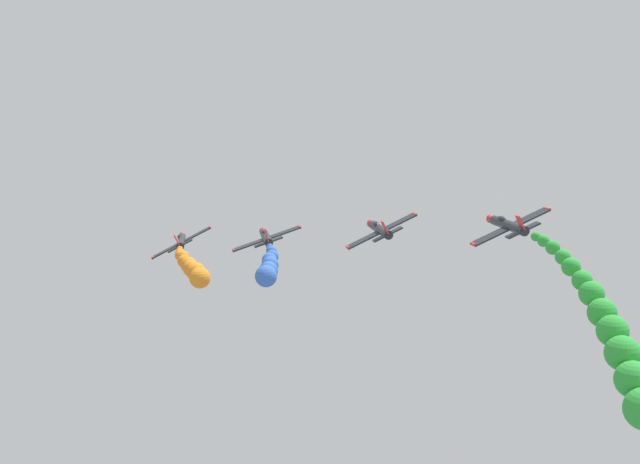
{
  "coord_description": "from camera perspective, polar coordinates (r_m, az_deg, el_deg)",
  "views": [
    {
      "loc": [
        -14.33,
        -98.74,
        126.5
      ],
      "look_at": [
        0.0,
        0.0,
        111.52
      ],
      "focal_mm": 44.27,
      "sensor_mm": 36.0,
      "label": 1
    }
  ],
  "objects": [
    {
      "name": "airplane_right_inner",
      "position": [
        97.27,
        4.35,
        0.2
      ],
      "size": [
        8.79,
        10.35,
        4.42
      ],
      "rotation": [
        0.0,
        -0.44,
        0.0
      ],
      "color": "#23282D"
    },
    {
      "name": "airplane_lead",
      "position": [
        115.46,
        -10.01,
        -0.65
      ],
      "size": [
        8.68,
        10.35,
        4.66
      ],
      "rotation": [
        0.0,
        -0.47,
        0.0
      ],
      "color": "#23282D"
    },
    {
      "name": "smoke_trail_lead",
      "position": [
        96.7,
        -9.26,
        -2.6
      ],
      "size": [
        4.55,
        17.94,
        2.72
      ],
      "color": "orange"
    },
    {
      "name": "smoke_trail_left_outer",
      "position": [
        67.6,
        20.42,
        -7.39
      ],
      "size": [
        4.09,
        26.76,
        10.92
      ],
      "color": "green"
    },
    {
      "name": "airplane_left_outer",
      "position": [
        89.95,
        13.43,
        0.5
      ],
      "size": [
        8.87,
        10.35,
        4.25
      ],
      "rotation": [
        0.0,
        -0.42,
        0.0
      ],
      "color": "#23282D"
    },
    {
      "name": "smoke_trail_left_inner",
      "position": [
        88.65,
        -3.73,
        -2.53
      ],
      "size": [
        3.25,
        14.09,
        3.0
      ],
      "color": "blue"
    },
    {
      "name": "airplane_left_inner",
      "position": [
        104.56,
        -3.93,
        -0.36
      ],
      "size": [
        9.18,
        10.35,
        3.47
      ],
      "rotation": [
        0.0,
        -0.32,
        0.0
      ],
      "color": "#23282D"
    }
  ]
}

